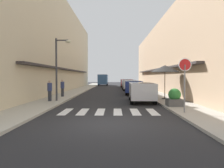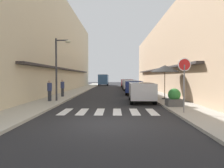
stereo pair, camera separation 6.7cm
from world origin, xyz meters
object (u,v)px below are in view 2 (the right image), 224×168
(delivery_van, at_px, (104,79))
(pedestrian_walking_near, at_px, (50,90))
(parked_car_mid, at_px, (134,86))
(pedestrian_walking_far, at_px, (62,88))
(round_street_sign, at_px, (184,71))
(parked_car_near, at_px, (141,90))
(parked_car_far, at_px, (129,84))
(street_lamp, at_px, (59,62))
(cafe_umbrella, at_px, (165,69))
(planter_corner, at_px, (174,98))
(parked_car_distant, at_px, (127,82))

(delivery_van, bearing_deg, pedestrian_walking_near, -94.46)
(parked_car_mid, height_order, pedestrian_walking_far, pedestrian_walking_far)
(round_street_sign, bearing_deg, parked_car_near, 106.23)
(parked_car_mid, bearing_deg, round_street_sign, -82.86)
(parked_car_far, height_order, delivery_van, delivery_van)
(street_lamp, distance_m, cafe_umbrella, 8.36)
(cafe_umbrella, relative_size, pedestrian_walking_near, 1.77)
(planter_corner, bearing_deg, delivery_van, 100.85)
(street_lamp, bearing_deg, parked_car_distant, 72.85)
(round_street_sign, bearing_deg, street_lamp, 146.49)
(street_lamp, relative_size, planter_corner, 4.30)
(street_lamp, bearing_deg, delivery_van, 86.77)
(parked_car_mid, height_order, parked_car_distant, same)
(pedestrian_walking_near, xyz_separation_m, pedestrian_walking_far, (0.06, 3.51, 0.00))
(parked_car_near, distance_m, pedestrian_walking_far, 7.50)
(parked_car_far, distance_m, cafe_umbrella, 12.21)
(parked_car_near, height_order, round_street_sign, round_street_sign)
(parked_car_near, xyz_separation_m, delivery_van, (-4.52, 29.47, 0.48))
(round_street_sign, xyz_separation_m, cafe_umbrella, (0.56, 6.45, 0.35))
(parked_car_near, height_order, pedestrian_walking_near, pedestrian_walking_near)
(parked_car_far, xyz_separation_m, cafe_umbrella, (2.05, -11.92, 1.64))
(delivery_van, height_order, pedestrian_walking_near, delivery_van)
(parked_car_near, relative_size, parked_car_far, 1.00)
(parked_car_far, relative_size, pedestrian_walking_near, 2.75)
(parked_car_distant, height_order, delivery_van, delivery_van)
(parked_car_far, relative_size, cafe_umbrella, 1.55)
(delivery_van, bearing_deg, parked_car_mid, -78.73)
(parked_car_mid, height_order, cafe_umbrella, cafe_umbrella)
(round_street_sign, distance_m, cafe_umbrella, 6.48)
(round_street_sign, height_order, cafe_umbrella, cafe_umbrella)
(parked_car_near, xyz_separation_m, street_lamp, (-6.18, -0.05, 2.10))
(parked_car_mid, relative_size, parked_car_distant, 1.02)
(planter_corner, relative_size, pedestrian_walking_far, 0.70)
(planter_corner, bearing_deg, parked_car_mid, 99.85)
(street_lamp, distance_m, planter_corner, 8.66)
(parked_car_far, relative_size, parked_car_distant, 1.04)
(cafe_umbrella, distance_m, pedestrian_walking_near, 9.18)
(pedestrian_walking_near, bearing_deg, planter_corner, 153.73)
(parked_car_distant, relative_size, pedestrian_walking_near, 2.64)
(parked_car_distant, bearing_deg, parked_car_near, -90.00)
(delivery_van, xyz_separation_m, pedestrian_walking_near, (-2.32, -29.75, -0.48))
(round_street_sign, height_order, street_lamp, street_lamp)
(parked_car_near, bearing_deg, street_lamp, -179.52)
(parked_car_near, distance_m, street_lamp, 6.53)
(parked_car_distant, height_order, round_street_sign, round_street_sign)
(parked_car_mid, distance_m, parked_car_far, 6.45)
(parked_car_near, xyz_separation_m, pedestrian_walking_far, (-6.77, 3.22, 0.00))
(parked_car_near, bearing_deg, round_street_sign, -73.77)
(parked_car_near, xyz_separation_m, parked_car_mid, (-0.00, 6.79, -0.00))
(pedestrian_walking_far, bearing_deg, parked_car_far, -4.23)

